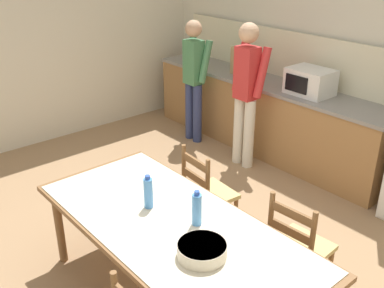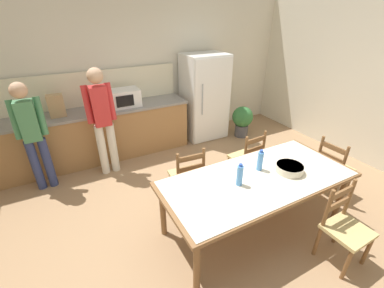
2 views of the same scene
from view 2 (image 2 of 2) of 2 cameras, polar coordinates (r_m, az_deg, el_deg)
The scene contains 19 objects.
ground_plane at distance 3.65m, azimuth 3.36°, elevation -15.15°, with size 8.32×8.32×0.00m, color #9E7A56.
wall_back at distance 5.23m, azimuth -11.88°, elevation 15.82°, with size 6.52×0.12×2.90m, color beige.
wall_right at distance 5.30m, azimuth 36.44°, elevation 11.29°, with size 0.12×5.20×2.90m, color beige.
kitchen_counter at distance 4.93m, azimuth -21.57°, elevation 1.64°, with size 3.58×0.66×0.94m.
counter_splashback at distance 4.97m, azimuth -23.62°, elevation 10.99°, with size 3.54×0.03×0.60m, color beige.
refrigerator at distance 5.42m, azimuth 2.76°, elevation 10.36°, with size 0.85×0.73×1.73m.
microwave at distance 4.79m, azimuth -14.66°, elevation 9.94°, with size 0.50×0.39×0.30m.
paper_bag at distance 4.67m, azimuth -27.92°, elevation 7.52°, with size 0.24×0.16×0.36m, color tan.
dining_table at distance 3.13m, azimuth 14.46°, elevation -8.18°, with size 2.30×1.04×0.75m.
bottle_near_centre at distance 2.86m, azimuth 10.56°, elevation -6.82°, with size 0.07×0.07×0.27m.
bottle_off_centre at distance 3.18m, azimuth 14.90°, elevation -3.60°, with size 0.07×0.07×0.27m.
serving_bowl at distance 3.28m, azimuth 20.87°, elevation -5.00°, with size 0.32×0.32×0.09m.
chair_side_far_left at distance 3.56m, azimuth -1.06°, elevation -7.18°, with size 0.45×0.43×0.91m.
chair_side_near_right at distance 3.26m, azimuth 30.80°, elevation -15.63°, with size 0.43×0.41×0.91m.
chair_side_far_right at distance 4.06m, azimuth 12.13°, elevation -3.07°, with size 0.45×0.43×0.91m.
chair_head_end at distance 4.26m, azimuth 28.84°, elevation -4.68°, with size 0.42×0.44×0.91m.
person_at_sink at distance 4.29m, azimuth -32.01°, elevation 2.14°, with size 0.41×0.29×1.65m.
person_at_counter at distance 4.25m, azimuth -19.33°, elevation 5.56°, with size 0.44×0.30×1.75m.
potted_plant at distance 5.63m, azimuth 11.12°, elevation 5.38°, with size 0.44×0.44×0.67m.
Camera 2 is at (-1.43, -2.26, 2.48)m, focal length 24.00 mm.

